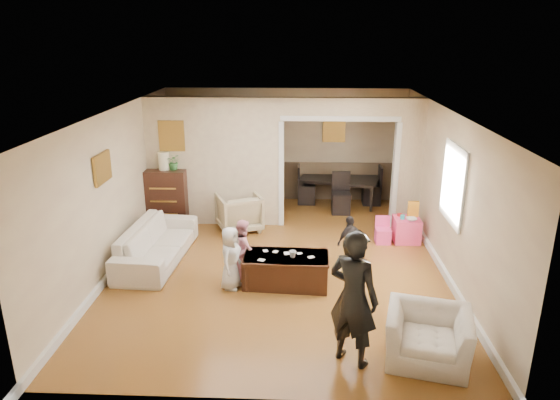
{
  "coord_description": "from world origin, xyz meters",
  "views": [
    {
      "loc": [
        0.34,
        -7.98,
        3.78
      ],
      "look_at": [
        0.0,
        0.2,
        1.05
      ],
      "focal_mm": 32.25,
      "sensor_mm": 36.0,
      "label": 1
    }
  ],
  "objects_px": {
    "armchair_back": "(239,212)",
    "adult_person": "(353,298)",
    "child_kneel_b": "(244,248)",
    "child_toddler": "(350,241)",
    "armchair_front": "(428,336)",
    "coffee_table": "(286,270)",
    "dresser": "(167,197)",
    "table_lamp": "(164,161)",
    "cyan_cup": "(403,217)",
    "child_kneel_a": "(231,258)",
    "play_table": "(406,230)",
    "coffee_cup": "(293,254)",
    "dining_table": "(339,191)",
    "sofa": "(157,243)"
  },
  "relations": [
    {
      "from": "dining_table",
      "to": "table_lamp",
      "type": "bearing_deg",
      "value": -143.09
    },
    {
      "from": "sofa",
      "to": "child_kneel_a",
      "type": "relative_size",
      "value": 2.2
    },
    {
      "from": "armchair_back",
      "to": "dresser",
      "type": "bearing_deg",
      "value": -31.25
    },
    {
      "from": "adult_person",
      "to": "child_kneel_a",
      "type": "height_order",
      "value": "adult_person"
    },
    {
      "from": "adult_person",
      "to": "child_kneel_b",
      "type": "height_order",
      "value": "adult_person"
    },
    {
      "from": "dining_table",
      "to": "child_toddler",
      "type": "bearing_deg",
      "value": -76.71
    },
    {
      "from": "armchair_back",
      "to": "adult_person",
      "type": "height_order",
      "value": "adult_person"
    },
    {
      "from": "dresser",
      "to": "child_kneel_a",
      "type": "height_order",
      "value": "dresser"
    },
    {
      "from": "dresser",
      "to": "dining_table",
      "type": "bearing_deg",
      "value": 22.76
    },
    {
      "from": "dresser",
      "to": "dining_table",
      "type": "relative_size",
      "value": 0.67
    },
    {
      "from": "armchair_back",
      "to": "coffee_cup",
      "type": "distance_m",
      "value": 2.58
    },
    {
      "from": "child_kneel_a",
      "to": "dining_table",
      "type": "bearing_deg",
      "value": -11.03
    },
    {
      "from": "play_table",
      "to": "cyan_cup",
      "type": "relative_size",
      "value": 6.01
    },
    {
      "from": "adult_person",
      "to": "armchair_back",
      "type": "bearing_deg",
      "value": -32.72
    },
    {
      "from": "dresser",
      "to": "coffee_table",
      "type": "height_order",
      "value": "dresser"
    },
    {
      "from": "coffee_cup",
      "to": "adult_person",
      "type": "bearing_deg",
      "value": -68.43
    },
    {
      "from": "dresser",
      "to": "coffee_table",
      "type": "distance_m",
      "value": 3.56
    },
    {
      "from": "dresser",
      "to": "coffee_cup",
      "type": "relative_size",
      "value": 10.73
    },
    {
      "from": "armchair_front",
      "to": "table_lamp",
      "type": "bearing_deg",
      "value": 147.8
    },
    {
      "from": "sofa",
      "to": "child_kneel_b",
      "type": "bearing_deg",
      "value": -103.61
    },
    {
      "from": "cyan_cup",
      "to": "child_kneel_a",
      "type": "relative_size",
      "value": 0.08
    },
    {
      "from": "child_kneel_b",
      "to": "cyan_cup",
      "type": "bearing_deg",
      "value": -78.3
    },
    {
      "from": "child_kneel_b",
      "to": "child_toddler",
      "type": "xyz_separation_m",
      "value": [
        1.75,
        0.45,
        -0.04
      ]
    },
    {
      "from": "play_table",
      "to": "child_kneel_b",
      "type": "relative_size",
      "value": 0.5
    },
    {
      "from": "table_lamp",
      "to": "coffee_cup",
      "type": "xyz_separation_m",
      "value": [
        2.62,
        -2.54,
        -0.82
      ]
    },
    {
      "from": "coffee_table",
      "to": "armchair_back",
      "type": "bearing_deg",
      "value": 114.02
    },
    {
      "from": "armchair_front",
      "to": "coffee_table",
      "type": "distance_m",
      "value": 2.56
    },
    {
      "from": "child_kneel_b",
      "to": "coffee_cup",
      "type": "bearing_deg",
      "value": -129.56
    },
    {
      "from": "child_kneel_a",
      "to": "child_kneel_b",
      "type": "xyz_separation_m",
      "value": [
        0.15,
        0.45,
        -0.02
      ]
    },
    {
      "from": "sofa",
      "to": "cyan_cup",
      "type": "xyz_separation_m",
      "value": [
        4.39,
        0.99,
        0.18
      ]
    },
    {
      "from": "child_toddler",
      "to": "table_lamp",
      "type": "bearing_deg",
      "value": -61.99
    },
    {
      "from": "armchair_back",
      "to": "dresser",
      "type": "distance_m",
      "value": 1.54
    },
    {
      "from": "dresser",
      "to": "cyan_cup",
      "type": "distance_m",
      "value": 4.7
    },
    {
      "from": "table_lamp",
      "to": "coffee_cup",
      "type": "height_order",
      "value": "table_lamp"
    },
    {
      "from": "armchair_front",
      "to": "child_kneel_b",
      "type": "distance_m",
      "value": 3.27
    },
    {
      "from": "dresser",
      "to": "table_lamp",
      "type": "height_order",
      "value": "table_lamp"
    },
    {
      "from": "coffee_table",
      "to": "cyan_cup",
      "type": "distance_m",
      "value": 2.78
    },
    {
      "from": "armchair_front",
      "to": "child_kneel_b",
      "type": "xyz_separation_m",
      "value": [
        -2.46,
        2.16,
        0.16
      ]
    },
    {
      "from": "coffee_cup",
      "to": "dining_table",
      "type": "xyz_separation_m",
      "value": [
        1.0,
        4.06,
        -0.23
      ]
    },
    {
      "from": "adult_person",
      "to": "armchair_front",
      "type": "bearing_deg",
      "value": -142.7
    },
    {
      "from": "sofa",
      "to": "child_kneel_a",
      "type": "xyz_separation_m",
      "value": [
        1.42,
        -0.94,
        0.18
      ]
    },
    {
      "from": "armchair_front",
      "to": "coffee_table",
      "type": "bearing_deg",
      "value": 146.77
    },
    {
      "from": "sofa",
      "to": "armchair_back",
      "type": "bearing_deg",
      "value": -36.5
    },
    {
      "from": "dining_table",
      "to": "play_table",
      "type": "bearing_deg",
      "value": -48.53
    },
    {
      "from": "coffee_table",
      "to": "play_table",
      "type": "bearing_deg",
      "value": 39.41
    },
    {
      "from": "adult_person",
      "to": "child_toddler",
      "type": "xyz_separation_m",
      "value": [
        0.21,
        2.67,
        -0.41
      ]
    },
    {
      "from": "coffee_cup",
      "to": "adult_person",
      "type": "xyz_separation_m",
      "value": [
        0.74,
        -1.87,
        0.31
      ]
    },
    {
      "from": "coffee_cup",
      "to": "cyan_cup",
      "type": "relative_size",
      "value": 1.37
    },
    {
      "from": "child_kneel_b",
      "to": "coffee_table",
      "type": "bearing_deg",
      "value": -129.13
    },
    {
      "from": "adult_person",
      "to": "child_kneel_b",
      "type": "distance_m",
      "value": 2.73
    }
  ]
}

